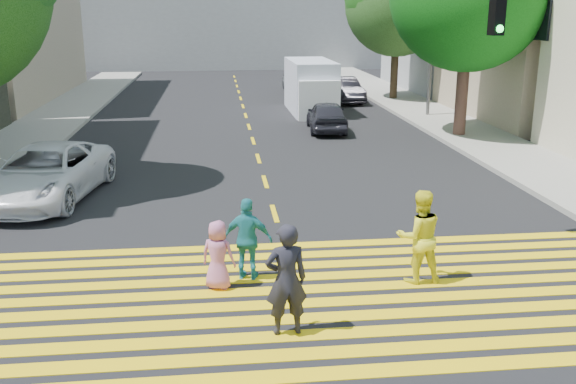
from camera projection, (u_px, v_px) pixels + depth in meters
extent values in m
plane|color=black|center=(309.00, 332.00, 9.89)|extent=(120.00, 120.00, 0.00)
cube|color=gray|center=(63.00, 114.00, 30.00)|extent=(3.00, 40.00, 0.15)
cube|color=gray|center=(470.00, 134.00, 25.11)|extent=(3.00, 60.00, 0.15)
cube|color=yellow|center=(322.00, 374.00, 8.75)|extent=(13.40, 0.35, 0.01)
cube|color=yellow|center=(316.00, 353.00, 9.27)|extent=(13.40, 0.35, 0.01)
cube|color=yellow|center=(310.00, 335.00, 9.80)|extent=(13.40, 0.35, 0.01)
cube|color=yellow|center=(305.00, 318.00, 10.32)|extent=(13.40, 0.35, 0.01)
cube|color=yellow|center=(301.00, 303.00, 10.85)|extent=(13.40, 0.35, 0.01)
cube|color=yellow|center=(297.00, 290.00, 11.37)|extent=(13.40, 0.35, 0.01)
cube|color=yellow|center=(293.00, 277.00, 11.90)|extent=(13.40, 0.35, 0.01)
cube|color=yellow|center=(290.00, 266.00, 12.43)|extent=(13.40, 0.35, 0.01)
cube|color=yellow|center=(287.00, 256.00, 12.95)|extent=(13.40, 0.35, 0.01)
cube|color=yellow|center=(284.00, 246.00, 13.48)|extent=(13.40, 0.35, 0.01)
cube|color=yellow|center=(274.00, 213.00, 15.63)|extent=(0.12, 1.40, 0.01)
cube|color=yellow|center=(265.00, 182.00, 18.49)|extent=(0.12, 1.40, 0.01)
cube|color=yellow|center=(258.00, 158.00, 21.36)|extent=(0.12, 1.40, 0.01)
cube|color=yellow|center=(253.00, 141.00, 24.23)|extent=(0.12, 1.40, 0.01)
cube|color=yellow|center=(249.00, 127.00, 27.09)|extent=(0.12, 1.40, 0.01)
cube|color=yellow|center=(246.00, 116.00, 29.96)|extent=(0.12, 1.40, 0.01)
cube|color=yellow|center=(243.00, 106.00, 32.83)|extent=(0.12, 1.40, 0.01)
cube|color=yellow|center=(241.00, 98.00, 35.69)|extent=(0.12, 1.40, 0.01)
cube|color=yellow|center=(239.00, 92.00, 38.56)|extent=(0.12, 1.40, 0.01)
cube|color=yellow|center=(237.00, 86.00, 41.43)|extent=(0.12, 1.40, 0.01)
cube|color=yellow|center=(235.00, 81.00, 44.29)|extent=(0.12, 1.40, 0.01)
cube|color=yellow|center=(234.00, 77.00, 47.16)|extent=(0.12, 1.40, 0.01)
cube|color=gray|center=(485.00, 6.00, 38.77)|extent=(10.00, 10.00, 10.00)
cylinder|color=#472921|center=(461.00, 98.00, 24.38)|extent=(0.58, 0.58, 3.09)
cylinder|color=#342418|center=(394.00, 74.00, 34.50)|extent=(0.42, 0.42, 2.88)
sphere|color=black|center=(397.00, 3.00, 33.50)|extent=(5.69, 5.69, 5.49)
imported|color=black|center=(286.00, 280.00, 9.63)|extent=(0.69, 0.49, 1.78)
imported|color=yellow|center=(419.00, 236.00, 11.52)|extent=(0.85, 0.67, 1.73)
imported|color=#BB6694|center=(218.00, 255.00, 11.30)|extent=(0.72, 0.60, 1.26)
imported|color=teal|center=(248.00, 239.00, 11.65)|extent=(0.97, 0.61, 1.54)
imported|color=white|center=(46.00, 173.00, 16.63)|extent=(3.09, 5.36, 1.41)
imported|color=black|center=(327.00, 116.00, 25.99)|extent=(1.72, 3.75, 1.25)
imported|color=gray|center=(300.00, 80.00, 38.47)|extent=(2.10, 4.79, 1.37)
imported|color=black|center=(344.00, 90.00, 34.14)|extent=(1.75, 4.09, 1.31)
cube|color=silver|center=(310.00, 86.00, 30.80)|extent=(2.01, 4.92, 2.45)
cube|color=white|center=(318.00, 99.00, 28.83)|extent=(1.87, 1.19, 1.77)
cylinder|color=black|center=(299.00, 110.00, 29.27)|extent=(0.25, 0.69, 0.69)
cylinder|color=#2A2828|center=(333.00, 110.00, 29.45)|extent=(0.25, 0.69, 0.69)
cylinder|color=black|center=(290.00, 100.00, 32.64)|extent=(0.25, 0.69, 0.69)
cylinder|color=black|center=(320.00, 99.00, 32.82)|extent=(0.25, 0.69, 0.69)
cube|color=black|center=(497.00, 15.00, 12.41)|extent=(0.28, 0.28, 0.77)
sphere|color=green|center=(500.00, 29.00, 12.37)|extent=(0.17, 0.17, 0.15)
cylinder|color=#585858|center=(433.00, 25.00, 28.25)|extent=(0.15, 0.15, 8.21)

